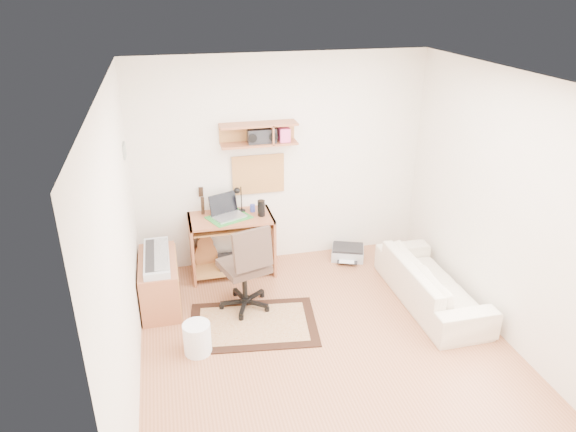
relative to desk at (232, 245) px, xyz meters
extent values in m
cube|color=#A66845|center=(0.69, -1.73, -0.38)|extent=(3.60, 4.00, 0.01)
cube|color=white|center=(0.69, -1.73, 2.23)|extent=(3.60, 4.00, 0.01)
cube|color=white|center=(0.69, 0.28, 0.93)|extent=(3.60, 0.01, 2.60)
cube|color=white|center=(-1.11, -1.73, 0.93)|extent=(0.01, 4.00, 2.60)
cube|color=white|center=(2.50, -1.73, 0.93)|extent=(0.01, 4.00, 2.60)
cube|color=#A55D3A|center=(0.39, 0.15, 1.32)|extent=(0.90, 0.25, 0.26)
cube|color=#A87454|center=(0.39, 0.25, 0.79)|extent=(0.64, 0.03, 0.49)
cube|color=#4C8CBF|center=(-1.09, -0.23, 1.34)|extent=(0.02, 0.20, 0.15)
cylinder|color=black|center=(0.37, -0.05, 0.47)|extent=(0.09, 0.09, 0.20)
cylinder|color=#3745A7|center=(0.29, 0.10, 0.42)|extent=(0.06, 0.06, 0.09)
cube|color=black|center=(0.43, 0.15, 1.30)|extent=(0.33, 0.15, 0.17)
cube|color=tan|center=(0.05, -1.16, -0.37)|extent=(1.44, 1.06, 0.02)
cube|color=#A55D3A|center=(-0.89, -0.52, -0.10)|extent=(0.40, 0.90, 0.55)
cube|color=#B2B5BA|center=(-0.89, -0.52, 0.21)|extent=(0.27, 0.86, 0.07)
cylinder|color=white|center=(-0.55, -1.47, -0.21)|extent=(0.35, 0.35, 0.32)
cube|color=#A5A8AA|center=(1.51, 0.00, -0.29)|extent=(0.50, 0.44, 0.15)
imported|color=beige|center=(2.07, -1.19, -0.05)|extent=(0.49, 1.69, 0.66)
camera|label=1|loc=(-0.67, -5.70, 2.95)|focal=32.65mm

